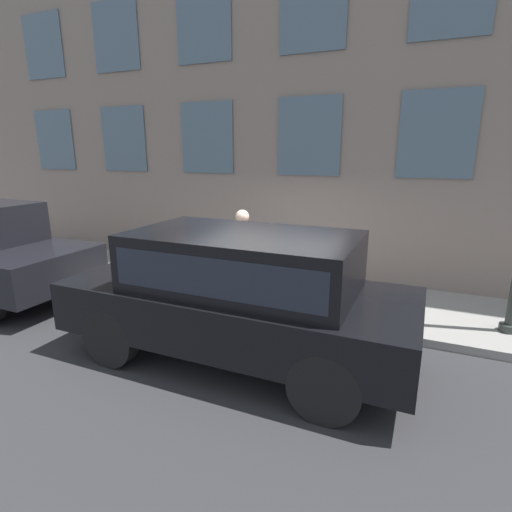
# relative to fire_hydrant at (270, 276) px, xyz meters

# --- Properties ---
(ground_plane) EXTENTS (80.00, 80.00, 0.00)m
(ground_plane) POSITION_rel_fire_hydrant_xyz_m (-0.68, -0.17, -0.58)
(ground_plane) COLOR #2D2D30
(sidewalk) EXTENTS (2.49, 60.00, 0.14)m
(sidewalk) POSITION_rel_fire_hydrant_xyz_m (0.56, -0.17, -0.51)
(sidewalk) COLOR gray
(sidewalk) RESTS_ON ground_plane
(building_facade) EXTENTS (0.33, 40.00, 10.49)m
(building_facade) POSITION_rel_fire_hydrant_xyz_m (1.96, -0.17, 4.65)
(building_facade) COLOR gray
(building_facade) RESTS_ON ground_plane
(fire_hydrant) EXTENTS (0.32, 0.43, 0.86)m
(fire_hydrant) POSITION_rel_fire_hydrant_xyz_m (0.00, 0.00, 0.00)
(fire_hydrant) COLOR gray
(fire_hydrant) RESTS_ON sidewalk
(person) EXTENTS (0.41, 0.27, 1.69)m
(person) POSITION_rel_fire_hydrant_xyz_m (0.13, 0.64, 0.57)
(person) COLOR #232328
(person) RESTS_ON sidewalk
(parked_truck_black_near) EXTENTS (1.96, 4.89, 1.87)m
(parked_truck_black_near) POSITION_rel_fire_hydrant_xyz_m (-2.13, -0.38, 0.50)
(parked_truck_black_near) COLOR black
(parked_truck_black_near) RESTS_ON ground_plane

